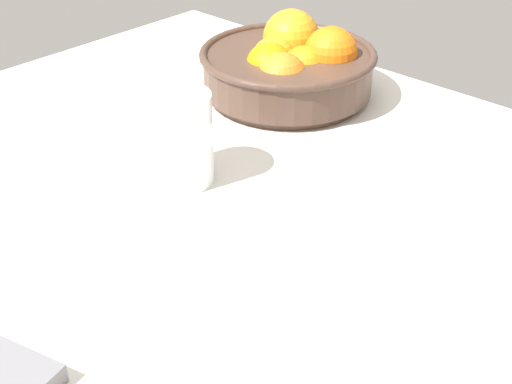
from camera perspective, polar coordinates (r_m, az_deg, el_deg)
ground_plane at (r=78.34cm, az=0.14°, el=-6.92°), size 134.51×108.08×3.00cm
fruit_bowl at (r=113.35cm, az=2.57°, el=9.48°), size 26.35×26.35×11.54cm
juice_glass at (r=90.89cm, az=-5.91°, el=3.69°), size 8.39×8.39×11.39cm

